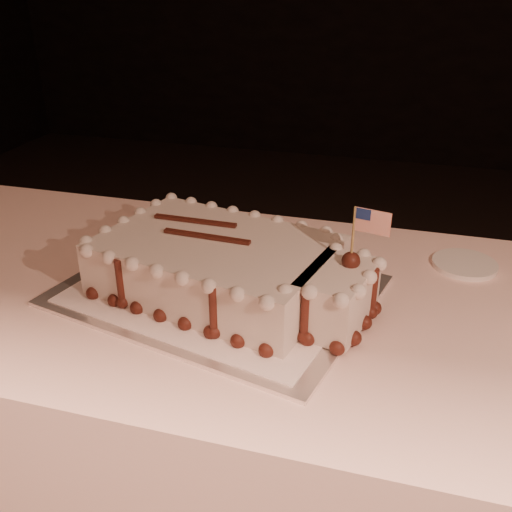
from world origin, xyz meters
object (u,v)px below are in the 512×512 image
(sheet_cake, at_px, (230,268))
(cake_board, at_px, (218,290))
(side_plate, at_px, (465,264))
(banquet_table, at_px, (311,445))

(sheet_cake, bearing_deg, cake_board, 167.35)
(sheet_cake, xyz_separation_m, side_plate, (0.45, 0.25, -0.06))
(sheet_cake, distance_m, side_plate, 0.52)
(sheet_cake, bearing_deg, banquet_table, 7.10)
(side_plate, bearing_deg, sheet_cake, -150.51)
(sheet_cake, height_order, side_plate, sheet_cake)
(banquet_table, relative_size, side_plate, 17.43)
(cake_board, bearing_deg, sheet_cake, 0.49)
(cake_board, relative_size, side_plate, 4.24)
(banquet_table, relative_size, sheet_cake, 4.16)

